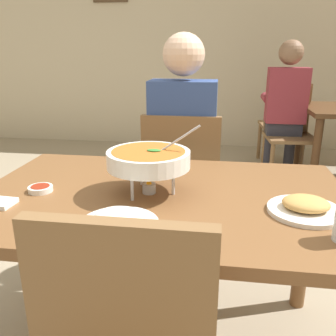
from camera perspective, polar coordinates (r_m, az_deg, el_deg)
cafe_rear_partition at (r=4.80m, az=6.23°, el=21.45°), size 10.00×0.10×3.00m
dining_table_main at (r=1.37m, az=-0.90°, el=-7.88°), size 1.37×0.88×0.72m
chair_diner_main at (r=2.07m, az=2.25°, el=-1.91°), size 0.44×0.44×0.90m
diner_main at (r=2.04m, az=2.43°, el=4.66°), size 0.40×0.45×1.31m
curry_bowl at (r=1.29m, az=-3.06°, el=1.40°), size 0.33×0.30×0.26m
rice_plate at (r=1.09m, az=-7.82°, el=-8.32°), size 0.24×0.24×0.06m
appetizer_plate at (r=1.25m, az=20.93°, el=-5.80°), size 0.24×0.24×0.06m
sauce_dish at (r=1.42m, az=-19.54°, el=-3.09°), size 0.09×0.09×0.02m
chair_bg_middle at (r=3.67m, az=18.47°, el=6.11°), size 0.47×0.47×0.90m
chair_bg_corner at (r=4.15m, az=18.88°, el=7.37°), size 0.47×0.47×0.90m
patron_bg_middle at (r=3.62m, az=18.07°, el=9.77°), size 0.40×0.45×1.31m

